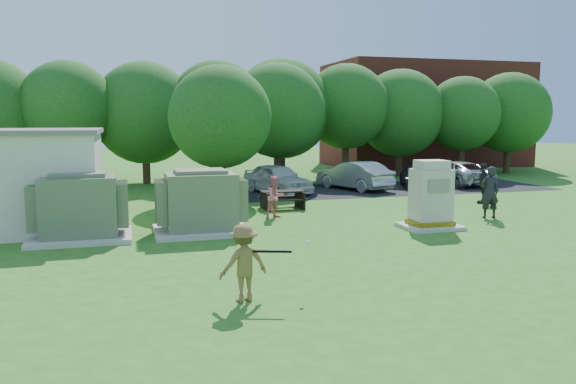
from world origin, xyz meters
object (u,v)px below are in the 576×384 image
object	(u,v)px
generator_cabinet	(431,199)
car_white	(277,179)
person_at_picnic	(275,197)
picnic_table	(282,197)
transformer_right	(201,203)
car_silver_a	(354,175)
transformer_left	(80,208)
person_walking_right	(483,183)
person_by_generator	(490,192)
batter	(244,263)
car_silver_b	(455,173)
car_dark	(418,176)

from	to	relation	value
generator_cabinet	car_white	world-z (taller)	generator_cabinet
generator_cabinet	person_at_picnic	bearing A→B (deg)	143.21
picnic_table	person_at_picnic	bearing A→B (deg)	-112.39
transformer_right	car_silver_a	bearing A→B (deg)	44.96
transformer_left	person_walking_right	xyz separation A→B (m)	(16.41, 3.02, -0.09)
generator_cabinet	person_by_generator	xyz separation A→B (m)	(3.14, 1.15, -0.04)
transformer_left	car_white	bearing A→B (deg)	45.60
person_walking_right	car_silver_a	bearing A→B (deg)	-111.37
generator_cabinet	batter	distance (m)	9.59
car_silver_b	person_walking_right	bearing A→B (deg)	63.51
transformer_right	generator_cabinet	xyz separation A→B (m)	(7.56, -1.40, 0.04)
picnic_table	car_dark	bearing A→B (deg)	29.31
batter	car_silver_b	xyz separation A→B (m)	(15.57, 16.78, -0.13)
car_dark	car_silver_b	bearing A→B (deg)	31.65
transformer_left	picnic_table	distance (m)	8.59
person_walking_right	car_silver_a	world-z (taller)	person_walking_right
transformer_right	generator_cabinet	world-z (taller)	generator_cabinet
generator_cabinet	picnic_table	distance (m)	6.59
generator_cabinet	person_walking_right	bearing A→B (deg)	40.62
person_at_picnic	car_white	world-z (taller)	person_at_picnic
transformer_right	batter	bearing A→B (deg)	-90.50
transformer_left	batter	distance (m)	8.08
transformer_left	person_walking_right	size ratio (longest dim) A/B	1.70
batter	person_by_generator	bearing A→B (deg)	-159.74
transformer_right	picnic_table	distance (m)	5.61
batter	person_by_generator	world-z (taller)	person_by_generator
person_by_generator	person_at_picnic	world-z (taller)	person_by_generator
picnic_table	car_silver_a	world-z (taller)	car_silver_a
generator_cabinet	car_white	xyz separation A→B (m)	(-2.64, 10.20, -0.27)
car_silver_a	person_walking_right	bearing A→B (deg)	99.73
generator_cabinet	car_silver_a	bearing A→B (deg)	81.21
car_white	car_dark	xyz separation A→B (m)	(7.98, 0.31, -0.14)
transformer_left	picnic_table	bearing A→B (deg)	28.08
car_silver_a	car_silver_b	xyz separation A→B (m)	(6.31, 0.38, -0.08)
picnic_table	car_silver_b	world-z (taller)	car_silver_b
person_at_picnic	car_silver_b	bearing A→B (deg)	10.72
picnic_table	car_silver_a	bearing A→B (deg)	43.99
picnic_table	car_silver_a	xyz separation A→B (m)	(5.33, 5.15, 0.28)
picnic_table	car_white	bearing A→B (deg)	77.49
batter	person_walking_right	world-z (taller)	person_walking_right
person_by_generator	car_silver_b	size ratio (longest dim) A/B	0.40
batter	car_silver_a	size ratio (longest dim) A/B	0.35
car_white	car_silver_a	world-z (taller)	car_silver_a
transformer_left	person_at_picnic	bearing A→B (deg)	16.52
generator_cabinet	car_silver_b	bearing A→B (deg)	54.06
person_by_generator	person_at_picnic	bearing A→B (deg)	-4.02
person_walking_right	car_dark	bearing A→B (deg)	-142.88
person_at_picnic	car_silver_a	size ratio (longest dim) A/B	0.35
generator_cabinet	car_silver_b	xyz separation A→B (m)	(7.95, 10.96, -0.34)
person_at_picnic	picnic_table	bearing A→B (deg)	47.10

